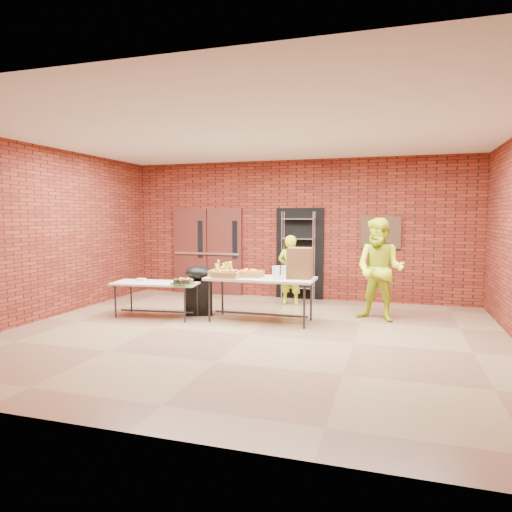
{
  "coord_description": "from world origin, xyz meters",
  "views": [
    {
      "loc": [
        2.22,
        -6.87,
        1.91
      ],
      "look_at": [
        -0.32,
        1.4,
        1.15
      ],
      "focal_mm": 32.0,
      "sensor_mm": 36.0,
      "label": 1
    }
  ],
  "objects": [
    {
      "name": "basket_oranges",
      "position": [
        -0.31,
        1.0,
        0.87
      ],
      "size": [
        0.45,
        0.35,
        0.14
      ],
      "color": "olive",
      "rests_on": "table_right"
    },
    {
      "name": "covered_grill",
      "position": [
        -1.44,
        1.21,
        0.48
      ],
      "size": [
        0.65,
        0.6,
        0.95
      ],
      "rotation": [
        0.0,
        0.0,
        0.38
      ],
      "color": "black",
      "rests_on": "room"
    },
    {
      "name": "room",
      "position": [
        0.0,
        0.0,
        1.6
      ],
      "size": [
        8.08,
        7.08,
        3.28
      ],
      "color": "brown",
      "rests_on": "ground"
    },
    {
      "name": "volunteer_man",
      "position": [
        1.96,
        1.68,
        0.94
      ],
      "size": [
        1.09,
        0.97,
        1.88
      ],
      "primitive_type": "imported",
      "rotation": [
        0.0,
        0.0,
        -0.33
      ],
      "color": "#BACC16",
      "rests_on": "room"
    },
    {
      "name": "napkin_box",
      "position": [
        -2.42,
        0.75,
        0.69
      ],
      "size": [
        0.16,
        0.11,
        0.05
      ],
      "primitive_type": "cube",
      "color": "silver",
      "rests_on": "table_left"
    },
    {
      "name": "table_left",
      "position": [
        -2.09,
        0.73,
        0.61
      ],
      "size": [
        1.69,
        0.88,
        0.67
      ],
      "rotation": [
        0.0,
        0.0,
        0.13
      ],
      "color": "tan",
      "rests_on": "room"
    },
    {
      "name": "double_doors",
      "position": [
        -2.2,
        3.44,
        1.05
      ],
      "size": [
        1.78,
        0.12,
        2.1
      ],
      "color": "#471814",
      "rests_on": "room"
    },
    {
      "name": "table_right",
      "position": [
        -0.11,
        0.97,
        0.74
      ],
      "size": [
        1.97,
        0.84,
        0.8
      ],
      "rotation": [
        0.0,
        0.0,
        0.01
      ],
      "color": "tan",
      "rests_on": "room"
    },
    {
      "name": "cup_stack_front",
      "position": [
        0.2,
        0.81,
        0.92
      ],
      "size": [
        0.08,
        0.08,
        0.23
      ],
      "primitive_type": "cylinder",
      "color": "silver",
      "rests_on": "table_right"
    },
    {
      "name": "cup_stack_mid",
      "position": [
        0.37,
        0.8,
        0.93
      ],
      "size": [
        0.08,
        0.08,
        0.25
      ],
      "primitive_type": "cylinder",
      "color": "silver",
      "rests_on": "table_right"
    },
    {
      "name": "basket_apples",
      "position": [
        -0.68,
        0.77,
        0.87
      ],
      "size": [
        0.47,
        0.36,
        0.14
      ],
      "color": "olive",
      "rests_on": "table_right"
    },
    {
      "name": "coffee_dispenser",
      "position": [
        0.6,
        1.06,
        1.08
      ],
      "size": [
        0.42,
        0.37,
        0.55
      ],
      "primitive_type": "cube",
      "color": "brown",
      "rests_on": "table_right"
    },
    {
      "name": "dark_doorway",
      "position": [
        0.1,
        3.46,
        1.05
      ],
      "size": [
        1.1,
        0.06,
        2.1
      ],
      "primitive_type": "cube",
      "color": "black",
      "rests_on": "room"
    },
    {
      "name": "bronze_plaque",
      "position": [
        1.9,
        3.45,
        1.55
      ],
      "size": [
        0.85,
        0.04,
        0.7
      ],
      "primitive_type": "cube",
      "color": "#412E1A",
      "rests_on": "room"
    },
    {
      "name": "basket_bananas",
      "position": [
        -0.81,
        0.93,
        0.87
      ],
      "size": [
        0.48,
        0.37,
        0.15
      ],
      "color": "olive",
      "rests_on": "table_right"
    },
    {
      "name": "volunteer_woman",
      "position": [
        0.07,
        2.63,
        0.76
      ],
      "size": [
        0.58,
        0.41,
        1.51
      ],
      "primitive_type": "imported",
      "rotation": [
        0.0,
        0.0,
        3.05
      ],
      "color": "#BACC16",
      "rests_on": "room"
    },
    {
      "name": "muffin_tray",
      "position": [
        -1.5,
        0.65,
        0.72
      ],
      "size": [
        0.44,
        0.44,
        0.11
      ],
      "color": "#13471D",
      "rests_on": "table_left"
    },
    {
      "name": "cup_stack_back",
      "position": [
        0.23,
        0.97,
        0.92
      ],
      "size": [
        0.08,
        0.08,
        0.23
      ],
      "primitive_type": "cylinder",
      "color": "silver",
      "rests_on": "table_right"
    },
    {
      "name": "wire_rack",
      "position": [
        0.09,
        3.32,
        1.01
      ],
      "size": [
        0.74,
        0.26,
        2.01
      ],
      "primitive_type": null,
      "rotation": [
        0.0,
        0.0,
        -0.02
      ],
      "color": "silver",
      "rests_on": "room"
    }
  ]
}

